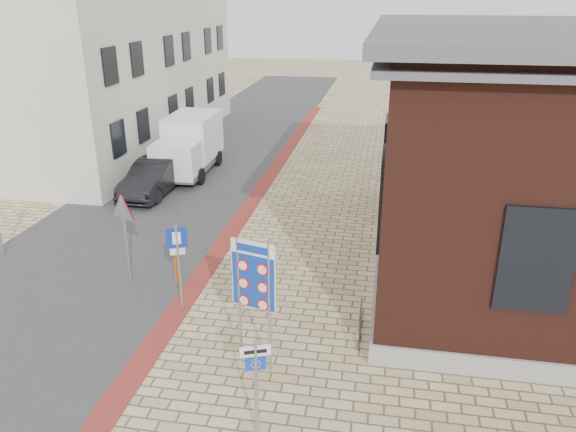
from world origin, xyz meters
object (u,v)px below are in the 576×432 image
Objects in this scene: box_truck at (189,145)px; bollard at (176,267)px; essen_sign at (256,375)px; sedan at (154,177)px; border_sign at (254,278)px; parking_sign at (178,254)px.

box_truck is 10.54m from bollard.
essen_sign is at bearing -55.96° from bollard.
bollard is (3.62, -7.09, -0.14)m from sedan.
border_sign is (6.62, -10.27, 1.46)m from sedan.
essen_sign is at bearing -58.51° from sedan.
parking_sign is at bearing -64.47° from bollard.
bollard is at bearing 93.98° from parking_sign.
box_truck is 4.48× the size of bollard.
bollard is at bearing 148.54° from border_sign.
sedan is 3.83× the size of bollard.
parking_sign is at bearing -73.51° from box_truck.
box_truck reaches higher than sedan.
sedan is at bearing 117.04° from bollard.
essen_sign reaches higher than bollard.
border_sign reaches higher than parking_sign.
border_sign is 1.28× the size of parking_sign.
border_sign is at bearing 83.33° from essen_sign.
bollard is at bearing -61.59° from sedan.
border_sign is at bearing -55.83° from sedan.
bollard is (3.12, -10.03, -0.76)m from box_truck.
parking_sign is at bearing 105.66° from essen_sign.
bollard is (-0.58, 1.21, -1.03)m from parking_sign.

